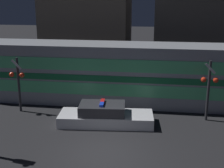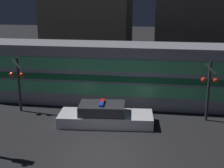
% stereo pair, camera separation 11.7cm
% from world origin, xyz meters
% --- Properties ---
extents(ground_plane, '(120.00, 120.00, 0.00)m').
position_xyz_m(ground_plane, '(0.00, 0.00, 0.00)').
color(ground_plane, black).
extents(train, '(17.39, 2.94, 3.61)m').
position_xyz_m(train, '(-0.36, 6.93, 1.80)').
color(train, '#999EA5').
rests_on(train, ground_plane).
extents(police_car, '(4.92, 2.17, 1.20)m').
position_xyz_m(police_car, '(-0.47, 3.20, 0.44)').
color(police_car, silver).
rests_on(police_car, ground_plane).
extents(crossing_signal_near, '(0.88, 0.36, 3.20)m').
position_xyz_m(crossing_signal_near, '(4.76, 4.47, 1.88)').
color(crossing_signal_near, '#2D2D33').
rests_on(crossing_signal_near, ground_plane).
extents(crossing_signal_far, '(0.88, 0.36, 3.11)m').
position_xyz_m(crossing_signal_far, '(-5.57, 4.27, 1.83)').
color(crossing_signal_far, '#2D2D33').
rests_on(crossing_signal_far, ground_plane).
extents(building_left, '(7.39, 5.35, 10.00)m').
position_xyz_m(building_left, '(-4.24, 15.93, 5.00)').
color(building_left, '#726656').
rests_on(building_left, ground_plane).
extents(building_center, '(11.14, 5.39, 7.44)m').
position_xyz_m(building_center, '(7.28, 14.99, 3.72)').
color(building_center, '#47423D').
rests_on(building_center, ground_plane).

